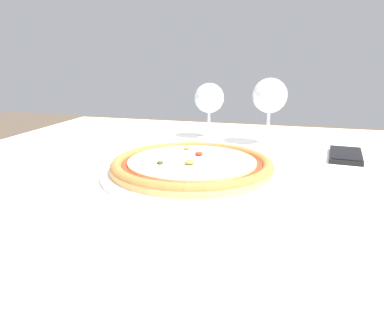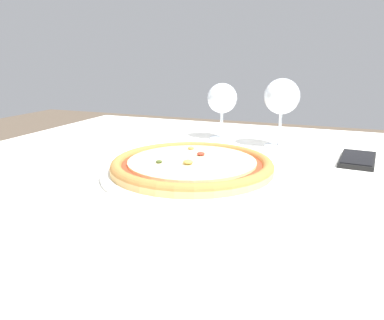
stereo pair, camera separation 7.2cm
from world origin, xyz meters
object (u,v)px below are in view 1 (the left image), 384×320
at_px(dining_table, 255,211).
at_px(fork, 96,153).
at_px(cell_phone, 346,155).
at_px(wine_glass_far_right, 270,97).
at_px(pizza_plate, 192,166).
at_px(wine_glass_far_left, 209,99).

bearing_deg(dining_table, fork, 171.68).
bearing_deg(cell_phone, wine_glass_far_right, 157.12).
xyz_separation_m(fork, cell_phone, (0.57, 0.13, 0.00)).
xyz_separation_m(pizza_plate, cell_phone, (0.30, 0.22, -0.01)).
bearing_deg(pizza_plate, cell_phone, 35.96).
height_order(fork, wine_glass_far_left, wine_glass_far_left).
bearing_deg(cell_phone, fork, -167.47).
bearing_deg(fork, wine_glass_far_left, 48.36).
relative_size(dining_table, wine_glass_far_right, 8.35).
distance_m(dining_table, pizza_plate, 0.16).
bearing_deg(cell_phone, pizza_plate, -144.04).
height_order(dining_table, wine_glass_far_right, wine_glass_far_right).
xyz_separation_m(pizza_plate, wine_glass_far_left, (-0.04, 0.34, 0.09)).
height_order(dining_table, fork, fork).
bearing_deg(wine_glass_far_right, fork, -152.15).
xyz_separation_m(dining_table, cell_phone, (0.18, 0.18, 0.08)).
relative_size(pizza_plate, cell_phone, 2.34).
height_order(pizza_plate, wine_glass_far_left, wine_glass_far_left).
height_order(dining_table, wine_glass_far_left, wine_glass_far_left).
height_order(pizza_plate, cell_phone, pizza_plate).
distance_m(wine_glass_far_right, cell_phone, 0.23).
xyz_separation_m(dining_table, pizza_plate, (-0.12, -0.04, 0.09)).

